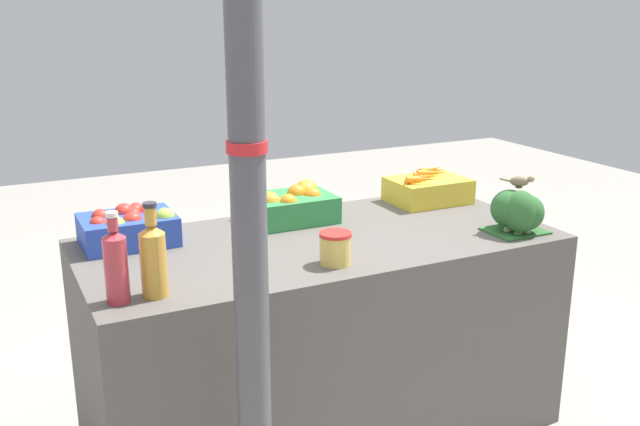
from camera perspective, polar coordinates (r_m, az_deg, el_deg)
The scene contains 11 objects.
ground_plane at distance 3.08m, azimuth 0.00°, elevation -16.53°, with size 10.00×10.00×0.00m, color gray.
market_table at distance 2.88m, azimuth 0.00°, elevation -9.72°, with size 1.80×0.85×0.81m, color #56514C.
support_pole at distance 1.80m, azimuth -5.76°, elevation 1.59°, with size 0.10×0.10×2.42m.
apple_crate at distance 2.74m, azimuth -15.07°, elevation -1.03°, with size 0.34×0.25×0.14m.
orange_crate at distance 2.94m, azimuth -2.18°, elevation 0.67°, with size 0.34×0.25×0.15m.
carrot_crate at distance 3.25m, azimuth 8.62°, elevation 1.93°, with size 0.34×0.25×0.15m.
broccoli_pile at distance 2.87m, azimuth 15.47°, elevation 0.17°, with size 0.22×0.22×0.18m.
juice_bottle_ruby at distance 2.19m, azimuth -16.01°, elevation -3.99°, with size 0.07×0.07×0.28m.
juice_bottle_amber at distance 2.21m, azimuth -13.20°, elevation -3.52°, with size 0.08×0.08×0.30m.
pickle_jar at distance 2.44m, azimuth 1.23°, elevation -2.83°, with size 0.11×0.11×0.11m.
sparrow_bird at distance 2.85m, azimuth 15.75°, elevation 2.48°, with size 0.11×0.09×0.05m.
Camera 1 is at (-1.15, -2.32, 1.67)m, focal length 40.00 mm.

